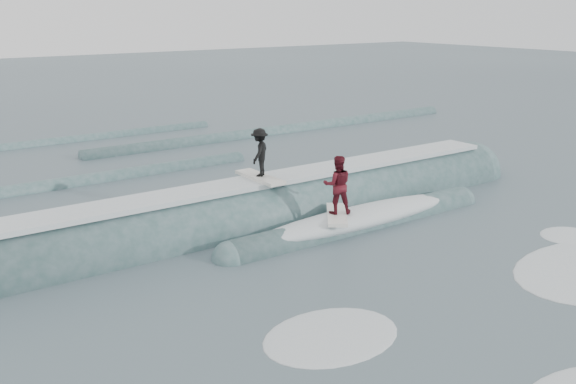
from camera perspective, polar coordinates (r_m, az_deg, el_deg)
ground at (r=15.33m, az=12.28°, el=-8.68°), size 160.00×160.00×0.00m
breaking_wave at (r=19.87m, az=-0.80°, el=-2.36°), size 21.31×4.05×2.53m
surfer_black at (r=19.23m, az=-2.53°, el=3.26°), size 1.06×2.00×1.55m
surfer_red at (r=18.39m, az=4.41°, el=0.36°), size 1.66×1.92×1.80m
whitewater at (r=15.28m, az=20.26°, el=-9.44°), size 16.13×6.47×0.10m
far_swells at (r=29.57m, az=-13.51°, el=3.31°), size 38.40×8.65×0.80m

